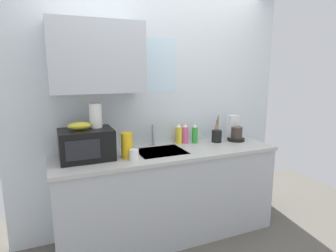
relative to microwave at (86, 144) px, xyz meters
name	(u,v)px	position (x,y,z in m)	size (l,w,h in m)	color
kitchen_wall_assembly	(146,103)	(0.65, 0.26, 0.32)	(2.97, 0.42, 2.50)	silver
counter_unit	(168,193)	(0.76, -0.05, -0.58)	(2.20, 0.63, 0.90)	#B2B7BC
sink_faucet	(153,135)	(0.70, 0.19, -0.02)	(0.03, 0.03, 0.23)	#B2B5BA
microwave	(86,144)	(0.00, 0.00, 0.00)	(0.46, 0.35, 0.27)	black
banana_bunch	(79,126)	(-0.05, 0.00, 0.17)	(0.20, 0.11, 0.07)	gold
paper_towel_roll	(96,115)	(0.10, 0.05, 0.24)	(0.11, 0.11, 0.22)	white
coffee_maker	(235,131)	(1.63, 0.06, -0.03)	(0.19, 0.21, 0.28)	black
dish_soap_bottle_yellow	(179,134)	(0.98, 0.16, -0.03)	(0.07, 0.07, 0.22)	yellow
dish_soap_bottle_pink	(185,134)	(1.06, 0.17, -0.04)	(0.07, 0.07, 0.21)	#E55999
dish_soap_bottle_green	(195,134)	(1.16, 0.13, -0.04)	(0.06, 0.06, 0.21)	green
cereal_canister	(127,145)	(0.34, -0.10, -0.02)	(0.10, 0.10, 0.23)	gold
mug_white	(134,155)	(0.38, -0.19, -0.09)	(0.08, 0.08, 0.10)	white
utensil_crock	(217,136)	(1.40, 0.07, -0.06)	(0.11, 0.11, 0.30)	black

